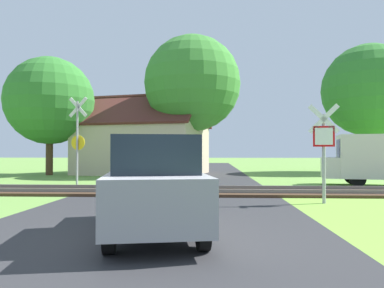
% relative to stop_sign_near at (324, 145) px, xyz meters
% --- Properties ---
extents(ground_plane, '(160.00, 160.00, 0.00)m').
position_rel_stop_sign_near_xyz_m(ground_plane, '(-4.51, -4.60, -1.70)').
color(ground_plane, '#6B9942').
extents(road_asphalt, '(7.02, 80.00, 0.01)m').
position_rel_stop_sign_near_xyz_m(road_asphalt, '(-4.51, -2.60, -1.70)').
color(road_asphalt, '#2D2D30').
rests_on(road_asphalt, ground).
extents(rail_track, '(60.00, 2.60, 0.22)m').
position_rel_stop_sign_near_xyz_m(rail_track, '(-4.51, 2.51, -1.65)').
color(rail_track, '#422D1E').
rests_on(rail_track, ground).
extents(stop_sign_near, '(0.86, 0.23, 2.90)m').
position_rel_stop_sign_near_xyz_m(stop_sign_near, '(0.00, 0.00, 0.00)').
color(stop_sign_near, '#9E9EA5').
rests_on(stop_sign_near, ground).
extents(crossing_sign_far, '(0.86, 0.21, 3.86)m').
position_rel_stop_sign_near_xyz_m(crossing_sign_far, '(-9.00, 4.75, 0.43)').
color(crossing_sign_far, '#9E9EA5').
rests_on(crossing_sign_far, ground).
extents(house, '(9.30, 7.81, 5.37)m').
position_rel_stop_sign_near_xyz_m(house, '(-7.82, 13.93, 0.11)').
color(house, '#C6B293').
rests_on(house, ground).
extents(tree_far, '(6.58, 6.58, 9.20)m').
position_rel_stop_sign_near_xyz_m(tree_far, '(8.07, 16.29, 4.20)').
color(tree_far, '#513823').
rests_on(tree_far, ground).
extents(tree_center, '(6.16, 6.16, 8.95)m').
position_rel_stop_sign_near_xyz_m(tree_center, '(-4.45, 12.82, 4.16)').
color(tree_center, '#513823').
rests_on(tree_center, ground).
extents(tree_left, '(5.59, 5.59, 7.55)m').
position_rel_stop_sign_near_xyz_m(tree_left, '(-13.58, 12.37, 3.04)').
color(tree_left, '#513823').
rests_on(tree_left, ground).
extents(parked_car, '(2.32, 4.23, 1.78)m').
position_rel_stop_sign_near_xyz_m(parked_car, '(-4.33, -4.14, -0.81)').
color(parked_car, '#99999E').
rests_on(parked_car, ground).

